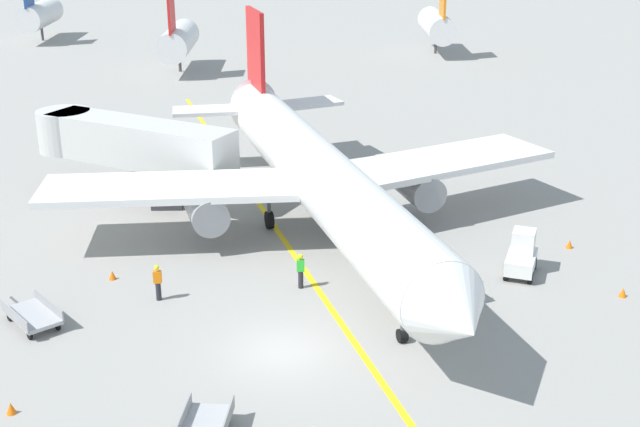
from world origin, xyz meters
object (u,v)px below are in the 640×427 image
safety_cone_nose_right (11,408)px  jet_bridge (121,141)px  baggage_cart_loaded (32,315)px  belt_loader_forward_hold (436,290)px  ground_crew_marshaller (158,281)px  airliner (316,173)px  safety_cone_nose_left (623,292)px  ground_crew_wing_walker (301,270)px  safety_cone_tail_area (355,204)px  baggage_tug_near_wing (522,255)px  safety_cone_wingtip_right (569,244)px  safety_cone_wingtip_left (112,275)px

safety_cone_nose_right → jet_bridge: bearing=91.0°
baggage_cart_loaded → safety_cone_nose_right: bearing=-79.7°
belt_loader_forward_hold → ground_crew_marshaller: size_ratio=2.98×
airliner → belt_loader_forward_hold: (5.14, -8.48, -2.64)m
safety_cone_nose_left → ground_crew_wing_walker: bearing=175.4°
belt_loader_forward_hold → baggage_cart_loaded: 17.27m
safety_cone_nose_right → belt_loader_forward_hold: bearing=26.1°
jet_bridge → belt_loader_forward_hold: bearing=-40.9°
safety_cone_tail_area → baggage_tug_near_wing: bearing=-50.4°
safety_cone_tail_area → ground_crew_wing_walker: bearing=-106.4°
airliner → baggage_cart_loaded: (-12.07, -9.92, -2.95)m
belt_loader_forward_hold → ground_crew_wing_walker: 6.24m
safety_cone_wingtip_right → safety_cone_tail_area: same height
ground_crew_wing_walker → safety_cone_nose_right: bearing=-135.9°
safety_cone_nose_right → airliner: bearing=56.3°
safety_cone_nose_left → safety_cone_tail_area: 16.31m
baggage_cart_loaded → ground_crew_wing_walker: ground_crew_wing_walker is taller
baggage_tug_near_wing → baggage_cart_loaded: size_ratio=0.80×
safety_cone_nose_right → safety_cone_tail_area: same height
baggage_cart_loaded → safety_cone_wingtip_left: (2.38, 4.42, -0.25)m
jet_bridge → ground_crew_marshaller: size_ratio=7.34×
ground_crew_marshaller → safety_cone_wingtip_right: (20.12, 5.48, -0.69)m
baggage_cart_loaded → ground_crew_wing_walker: size_ratio=2.00×
jet_bridge → ground_crew_marshaller: jet_bridge is taller
airliner → ground_crew_wing_walker: airliner is taller
baggage_cart_loaded → safety_cone_nose_right: 6.54m
safety_cone_wingtip_left → safety_cone_wingtip_right: (22.66, 3.31, 0.00)m
belt_loader_forward_hold → safety_cone_tail_area: belt_loader_forward_hold is taller
belt_loader_forward_hold → safety_cone_nose_left: belt_loader_forward_hold is taller
safety_cone_wingtip_left → ground_crew_marshaller: bearing=-40.5°
baggage_tug_near_wing → safety_cone_wingtip_left: 19.44m
baggage_tug_near_wing → safety_cone_nose_left: size_ratio=6.14×
belt_loader_forward_hold → safety_cone_wingtip_left: bearing=168.6°
baggage_cart_loaded → safety_cone_tail_area: baggage_cart_loaded is taller
jet_bridge → baggage_cart_loaded: size_ratio=3.67×
jet_bridge → safety_cone_nose_right: 22.34m
jet_bridge → safety_cone_nose_left: bearing=-28.3°
jet_bridge → baggage_tug_near_wing: 23.82m
jet_bridge → ground_crew_wing_walker: (10.50, -12.30, -2.63)m
baggage_cart_loaded → ground_crew_marshaller: (4.92, 2.25, 0.44)m
ground_crew_marshaller → ground_crew_wing_walker: size_ratio=1.00×
baggage_tug_near_wing → belt_loader_forward_hold: 5.68m
ground_crew_marshaller → belt_loader_forward_hold: bearing=-3.8°
baggage_cart_loaded → safety_cone_nose_left: 25.91m
safety_cone_nose_left → airliner: bearing=150.6°
safety_cone_nose_left → safety_cone_wingtip_right: (-0.77, 5.55, 0.00)m
safety_cone_tail_area → airliner: bearing=-120.5°
baggage_tug_near_wing → jet_bridge: bearing=152.6°
belt_loader_forward_hold → safety_cone_wingtip_left: (-14.82, 2.98, -0.56)m
ground_crew_wing_walker → safety_cone_nose_right: (-10.10, -9.79, -0.69)m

